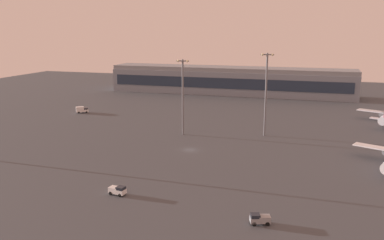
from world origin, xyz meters
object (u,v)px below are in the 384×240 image
cargo_loader (118,190)px  catering_truck (82,110)px  baggage_tractor (260,219)px  apron_light_east (266,90)px  apron_light_west (183,93)px

cargo_loader → catering_truck: size_ratio=0.73×
baggage_tractor → catering_truck: bearing=29.4°
catering_truck → baggage_tractor: catering_truck is taller
cargo_loader → baggage_tractor: same height
cargo_loader → apron_light_east: (26.50, 67.07, 16.11)m
catering_truck → apron_light_west: apron_light_west is taller
cargo_loader → baggage_tractor: 35.33m
cargo_loader → apron_light_east: bearing=166.7°
cargo_loader → catering_truck: catering_truck is taller
catering_truck → cargo_loader: bearing=0.8°
baggage_tractor → apron_light_east: apron_light_east is taller
apron_light_west → cargo_loader: bearing=-86.9°
apron_light_east → catering_truck: bearing=168.9°
catering_truck → apron_light_west: 65.67m
baggage_tractor → apron_light_east: 74.51m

